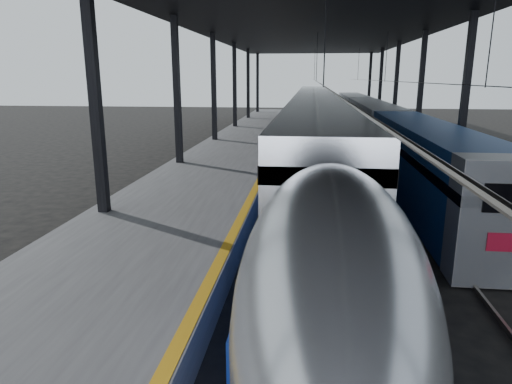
# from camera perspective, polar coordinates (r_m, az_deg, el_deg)

# --- Properties ---
(ground) EXTENTS (160.00, 160.00, 0.00)m
(ground) POSITION_cam_1_polar(r_m,az_deg,el_deg) (11.91, -1.89, -14.82)
(ground) COLOR black
(ground) RESTS_ON ground
(platform) EXTENTS (6.00, 80.00, 1.00)m
(platform) POSITION_cam_1_polar(r_m,az_deg,el_deg) (31.17, -2.85, 4.41)
(platform) COLOR #4C4C4F
(platform) RESTS_ON ground
(yellow_strip) EXTENTS (0.30, 80.00, 0.01)m
(yellow_strip) POSITION_cam_1_polar(r_m,az_deg,el_deg) (30.75, 2.32, 5.24)
(yellow_strip) COLOR orange
(yellow_strip) RESTS_ON platform
(rails) EXTENTS (6.52, 80.00, 0.16)m
(rails) POSITION_cam_1_polar(r_m,az_deg,el_deg) (30.96, 11.95, 3.27)
(rails) COLOR slate
(rails) RESTS_ON ground
(canopy) EXTENTS (18.00, 75.00, 9.47)m
(canopy) POSITION_cam_1_polar(r_m,az_deg,el_deg) (30.48, 7.68, 20.35)
(canopy) COLOR black
(canopy) RESTS_ON ground
(tgv_train) EXTENTS (3.15, 65.20, 4.51)m
(tgv_train) POSITION_cam_1_polar(r_m,az_deg,el_deg) (34.62, 7.37, 7.99)
(tgv_train) COLOR silver
(tgv_train) RESTS_ON ground
(second_train) EXTENTS (2.67, 56.05, 3.68)m
(second_train) POSITION_cam_1_polar(r_m,az_deg,el_deg) (40.12, 14.52, 8.13)
(second_train) COLOR navy
(second_train) RESTS_ON ground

